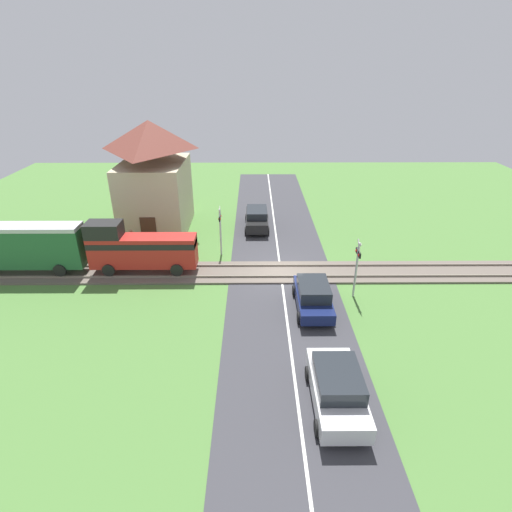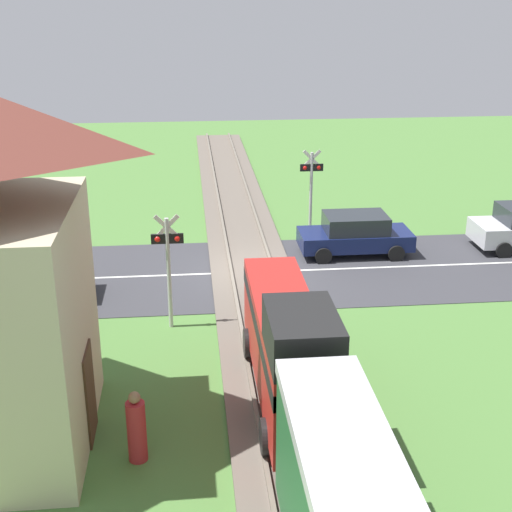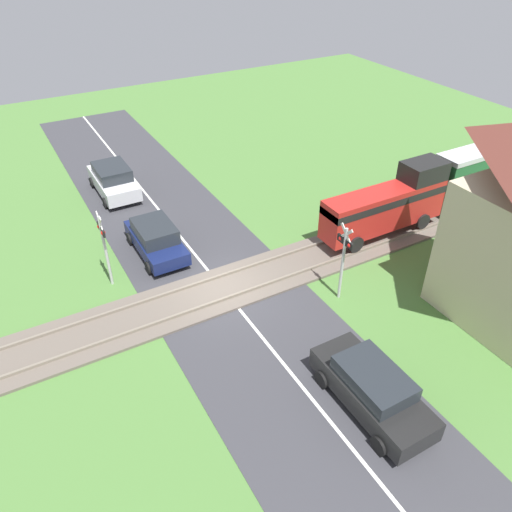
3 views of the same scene
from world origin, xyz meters
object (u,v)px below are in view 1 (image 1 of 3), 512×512
(crossing_signal_east_approach, at_px, (220,225))
(crossing_signal_west_approach, at_px, (357,262))
(station_building, at_px, (154,178))
(pedestrian_by_station, at_px, (132,241))
(train, at_px, (73,247))
(car_behind_queue, at_px, (337,388))
(car_near_crossing, at_px, (313,296))
(car_far_side, at_px, (257,218))

(crossing_signal_east_approach, bearing_deg, crossing_signal_west_approach, -124.67)
(station_building, height_order, pedestrian_by_station, station_building)
(train, relative_size, car_behind_queue, 3.43)
(car_near_crossing, xyz_separation_m, station_building, (11.47, 10.59, 3.22))
(train, bearing_deg, crossing_signal_west_approach, -99.30)
(car_near_crossing, bearing_deg, station_building, 42.72)
(station_building, bearing_deg, crossing_signal_west_approach, -128.09)
(car_far_side, height_order, crossing_signal_west_approach, crossing_signal_west_approach)
(car_far_side, bearing_deg, car_behind_queue, -170.99)
(car_behind_queue, bearing_deg, station_building, 30.27)
(train, relative_size, crossing_signal_west_approach, 4.24)
(train, xyz_separation_m, station_building, (7.53, -3.45, 2.15))
(car_near_crossing, distance_m, pedestrian_by_station, 13.62)
(train, distance_m, car_near_crossing, 14.62)
(car_far_side, bearing_deg, train, 124.12)
(car_behind_queue, distance_m, pedestrian_by_station, 18.08)
(train, bearing_deg, car_far_side, -55.88)
(car_far_side, relative_size, pedestrian_by_station, 2.71)
(crossing_signal_west_approach, height_order, crossing_signal_east_approach, same)
(car_behind_queue, bearing_deg, train, 52.93)
(car_behind_queue, relative_size, crossing_signal_west_approach, 1.24)
(train, height_order, car_far_side, train)
(car_far_side, xyz_separation_m, crossing_signal_west_approach, (-10.26, -5.35, 1.35))
(car_near_crossing, bearing_deg, car_behind_queue, 180.00)
(car_near_crossing, distance_m, car_far_side, 11.85)
(car_behind_queue, bearing_deg, car_near_crossing, -0.00)
(car_near_crossing, height_order, crossing_signal_west_approach, crossing_signal_west_approach)
(crossing_signal_west_approach, relative_size, pedestrian_by_station, 2.12)
(crossing_signal_west_approach, distance_m, station_building, 16.69)
(pedestrian_by_station, bearing_deg, train, 142.95)
(car_far_side, bearing_deg, car_near_crossing, -165.93)
(car_far_side, distance_m, crossing_signal_west_approach, 11.65)
(car_near_crossing, height_order, station_building, station_building)
(crossing_signal_east_approach, relative_size, pedestrian_by_station, 2.12)
(car_near_crossing, height_order, car_behind_queue, car_behind_queue)
(car_far_side, height_order, pedestrian_by_station, pedestrian_by_station)
(train, relative_size, car_far_side, 3.31)
(car_near_crossing, distance_m, station_building, 15.94)
(crossing_signal_west_approach, bearing_deg, car_behind_queue, 162.63)
(car_far_side, xyz_separation_m, crossing_signal_east_approach, (-4.85, 2.47, 1.35))
(car_behind_queue, height_order, crossing_signal_west_approach, crossing_signal_west_approach)
(car_behind_queue, height_order, station_building, station_building)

